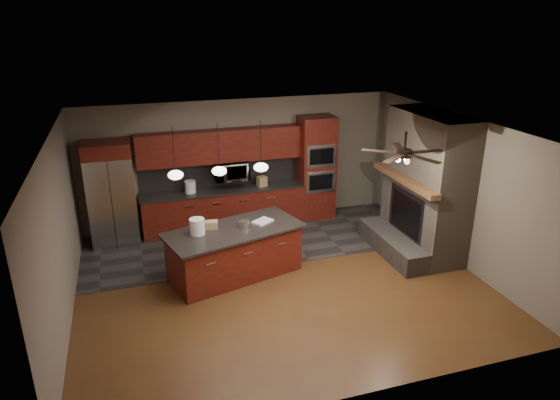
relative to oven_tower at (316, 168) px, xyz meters
name	(u,v)px	position (x,y,z in m)	size (l,w,h in m)	color
ground	(281,282)	(-1.70, -2.69, -1.19)	(7.00, 7.00, 0.00)	brown
ceiling	(281,128)	(-1.70, -2.69, 1.61)	(7.00, 6.00, 0.02)	white
back_wall	(241,162)	(-1.70, 0.31, 0.21)	(7.00, 0.02, 2.80)	slate
right_wall	(457,189)	(1.80, -2.69, 0.21)	(0.02, 6.00, 2.80)	slate
left_wall	(59,235)	(-5.20, -2.69, 0.21)	(0.02, 6.00, 2.80)	slate
slate_tile_patch	(255,240)	(-1.70, -0.89, -1.19)	(7.00, 2.40, 0.01)	#35322F
fireplace_column	(423,190)	(1.34, -2.29, 0.11)	(1.30, 2.10, 2.80)	#685D4A
back_cabinetry	(223,189)	(-2.18, 0.05, -0.30)	(3.59, 0.64, 2.20)	maroon
oven_tower	(316,168)	(0.00, 0.00, 0.00)	(0.80, 0.63, 2.38)	maroon
microwave	(231,170)	(-1.98, 0.06, 0.11)	(0.73, 0.41, 0.50)	silver
refrigerator	(111,194)	(-4.49, -0.07, -0.11)	(0.93, 0.75, 2.16)	silver
kitchen_island	(235,252)	(-2.42, -2.20, -0.73)	(2.65, 1.72, 0.92)	maroon
white_bucket	(197,227)	(-3.07, -2.21, -0.13)	(0.26, 0.26, 0.28)	white
paint_can	(244,224)	(-2.23, -2.18, -0.21)	(0.18, 0.18, 0.12)	#B5B5BA
paint_tray	(263,221)	(-1.85, -2.06, -0.25)	(0.36, 0.25, 0.04)	white
cardboard_box	(212,225)	(-2.79, -2.05, -0.20)	(0.22, 0.16, 0.14)	#9E7F51
counter_bucket	(190,187)	(-2.89, 0.01, -0.16)	(0.23, 0.23, 0.27)	white
counter_box	(262,181)	(-1.31, -0.04, -0.18)	(0.20, 0.16, 0.23)	tan
pendant_left	(176,175)	(-3.35, -1.99, 0.77)	(0.26, 0.26, 0.92)	black
pendant_center	(219,171)	(-2.60, -1.99, 0.77)	(0.26, 0.26, 0.92)	black
pendant_right	(261,167)	(-1.85, -1.99, 0.77)	(0.26, 0.26, 0.92)	black
ceiling_fan	(404,153)	(0.10, -3.49, 1.27)	(1.27, 1.33, 0.41)	black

